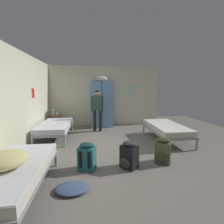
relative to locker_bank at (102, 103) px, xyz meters
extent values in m
plane|color=slate|center=(0.14, -2.69, -0.97)|extent=(9.50, 9.50, 0.00)
cube|color=beige|center=(0.14, 0.31, 0.29)|extent=(4.66, 0.06, 2.52)
cube|color=beige|center=(-2.16, -2.69, 0.29)|extent=(0.06, 5.94, 2.52)
cube|color=#B7CCBC|center=(1.31, 0.28, 0.58)|extent=(0.55, 0.01, 0.40)
cube|color=red|center=(-2.12, -1.65, 0.48)|extent=(0.01, 0.20, 0.28)
cube|color=#6B93C6|center=(-0.23, 0.00, -0.04)|extent=(0.44, 0.52, 1.85)
cylinder|color=black|center=(-0.11, -0.27, 0.08)|extent=(0.02, 0.03, 0.02)
cube|color=#6B93C6|center=(0.23, 0.00, -0.04)|extent=(0.44, 0.52, 1.85)
cylinder|color=black|center=(0.35, -0.27, 0.08)|extent=(0.02, 0.03, 0.02)
ellipsoid|color=beige|center=(0.00, 0.00, 0.99)|extent=(0.48, 0.36, 0.22)
cylinder|color=#99704C|center=(-2.00, -0.34, -0.69)|extent=(0.03, 0.03, 0.55)
cylinder|color=#99704C|center=(-1.65, -0.34, -0.69)|extent=(0.03, 0.03, 0.55)
cylinder|color=#99704C|center=(-2.00, -0.07, -0.69)|extent=(0.03, 0.03, 0.55)
cylinder|color=#99704C|center=(-1.65, -0.07, -0.69)|extent=(0.03, 0.03, 0.55)
cube|color=#99704C|center=(-1.83, -0.20, -0.78)|extent=(0.38, 0.30, 0.02)
cube|color=#99704C|center=(-1.83, -0.20, -0.41)|extent=(0.38, 0.30, 0.02)
cylinder|color=gray|center=(-2.00, -2.36, -0.83)|extent=(0.06, 0.06, 0.28)
cylinder|color=gray|center=(-1.16, -2.36, -0.83)|extent=(0.06, 0.06, 0.28)
cylinder|color=gray|center=(-2.00, -0.52, -0.83)|extent=(0.06, 0.06, 0.28)
cylinder|color=gray|center=(-1.16, -0.52, -0.83)|extent=(0.06, 0.06, 0.28)
cube|color=gray|center=(-1.58, -1.44, -0.66)|extent=(0.90, 1.90, 0.06)
cube|color=silver|center=(-1.58, -1.44, -0.56)|extent=(0.87, 1.84, 0.14)
cube|color=silver|center=(-1.58, -1.44, -0.48)|extent=(0.86, 1.82, 0.01)
cylinder|color=gray|center=(2.28, -1.17, -0.83)|extent=(0.06, 0.06, 0.28)
cylinder|color=gray|center=(1.44, -1.17, -0.83)|extent=(0.06, 0.06, 0.28)
cylinder|color=gray|center=(2.28, -3.01, -0.83)|extent=(0.06, 0.06, 0.28)
cylinder|color=gray|center=(1.44, -3.01, -0.83)|extent=(0.06, 0.06, 0.28)
cube|color=gray|center=(1.86, -2.09, -0.66)|extent=(0.90, 1.90, 0.06)
cube|color=beige|center=(1.86, -2.09, -0.56)|extent=(0.87, 1.84, 0.14)
cube|color=white|center=(1.86, -2.09, -0.48)|extent=(0.86, 1.82, 0.01)
cylinder|color=gray|center=(-2.00, -3.49, -0.83)|extent=(0.06, 0.06, 0.28)
cylinder|color=gray|center=(-1.16, -3.49, -0.83)|extent=(0.06, 0.06, 0.28)
cube|color=gray|center=(-1.58, -4.41, -0.66)|extent=(0.90, 1.90, 0.06)
cube|color=beige|center=(-1.58, -4.41, -0.56)|extent=(0.87, 1.84, 0.14)
cube|color=silver|center=(-1.58, -4.41, -0.48)|extent=(0.86, 1.82, 0.01)
ellipsoid|color=#D1C67F|center=(-1.61, -4.47, -0.37)|extent=(0.56, 0.61, 0.23)
cylinder|color=black|center=(-0.10, -0.78, -0.58)|extent=(0.11, 0.11, 0.78)
cylinder|color=black|center=(-0.30, -0.73, -0.58)|extent=(0.11, 0.11, 0.78)
cube|color=#284233|center=(-0.20, -0.75, 0.08)|extent=(0.36, 0.26, 0.54)
cylinder|color=#284233|center=(0.00, -0.80, 0.04)|extent=(0.08, 0.08, 0.55)
cylinder|color=#284233|center=(-0.39, -0.71, 0.04)|extent=(0.08, 0.08, 0.55)
sphere|color=tan|center=(-0.20, -0.75, 0.44)|extent=(0.19, 0.19, 0.19)
ellipsoid|color=black|center=(-0.20, -0.75, 0.49)|extent=(0.18, 0.18, 0.11)
cylinder|color=silver|center=(-1.91, -0.18, -0.29)|extent=(0.07, 0.07, 0.21)
cylinder|color=#2666B2|center=(-1.91, -0.18, -0.17)|extent=(0.04, 0.04, 0.04)
cylinder|color=white|center=(-1.76, -0.24, -0.35)|extent=(0.05, 0.05, 0.11)
cylinder|color=black|center=(-1.76, -0.24, -0.28)|extent=(0.03, 0.03, 0.03)
cube|color=#566038|center=(1.10, -3.60, -0.74)|extent=(0.40, 0.36, 0.46)
ellipsoid|color=#383D23|center=(1.03, -3.73, -0.82)|extent=(0.25, 0.18, 0.20)
ellipsoid|color=#383D23|center=(1.10, -3.60, -0.47)|extent=(0.36, 0.33, 0.10)
cube|color=black|center=(1.08, -3.44, -0.72)|extent=(0.06, 0.04, 0.32)
cube|color=black|center=(1.24, -3.52, -0.72)|extent=(0.06, 0.04, 0.32)
cube|color=black|center=(0.33, -3.73, -0.74)|extent=(0.39, 0.40, 0.46)
ellipsoid|color=#2D2D33|center=(0.22, -3.84, -0.82)|extent=(0.22, 0.23, 0.20)
ellipsoid|color=#2D2D33|center=(0.33, -3.73, -0.47)|extent=(0.35, 0.36, 0.10)
cube|color=black|center=(0.37, -3.58, -0.72)|extent=(0.05, 0.05, 0.32)
cube|color=black|center=(0.49, -3.71, -0.72)|extent=(0.05, 0.05, 0.32)
cube|color=#23666B|center=(-0.52, -3.71, -0.74)|extent=(0.38, 0.33, 0.46)
ellipsoid|color=#193D42|center=(-0.47, -3.57, -0.82)|extent=(0.25, 0.15, 0.20)
ellipsoid|color=#193D42|center=(-0.52, -3.71, -0.47)|extent=(0.34, 0.30, 0.10)
cube|color=black|center=(-0.48, -3.87, -0.72)|extent=(0.06, 0.04, 0.32)
cube|color=black|center=(-0.64, -3.81, -0.72)|extent=(0.06, 0.04, 0.32)
ellipsoid|color=#42567A|center=(-0.73, -4.39, -0.93)|extent=(0.54, 0.42, 0.08)
camera|label=1|loc=(-0.41, -6.89, 0.64)|focal=26.92mm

